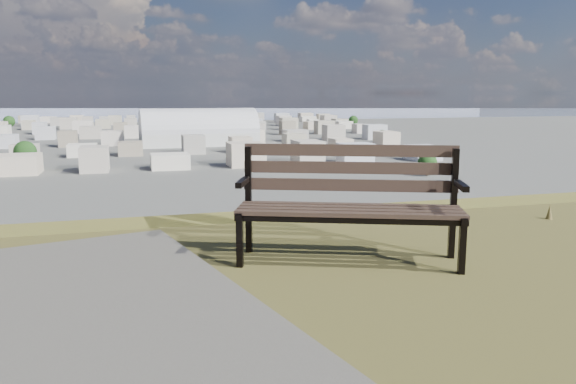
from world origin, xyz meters
name	(u,v)px	position (x,y,z in m)	size (l,w,h in m)	color
park_bench	(349,196)	(-0.54, 2.31, 25.58)	(2.05, 1.30, 1.02)	#3C2A22
gravel_patch	(32,331)	(-3.04, 1.30, 25.04)	(2.83, 4.05, 0.08)	#625E55
arena	(199,134)	(31.30, 289.74, 5.85)	(59.92, 27.72, 24.80)	silver
city_blocks	(135,128)	(0.00, 394.44, 3.50)	(395.00, 361.00, 7.00)	silver
city_trees	(85,134)	(-26.39, 319.00, 4.83)	(406.52, 387.20, 9.98)	#38221C
bay_water	(132,111)	(0.00, 900.00, 0.00)	(2400.00, 700.00, 0.12)	gray
far_hills	(103,94)	(-60.92, 1402.93, 25.47)	(2050.00, 340.00, 60.00)	#8389A3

